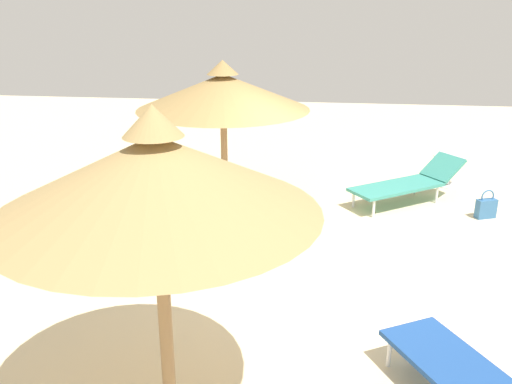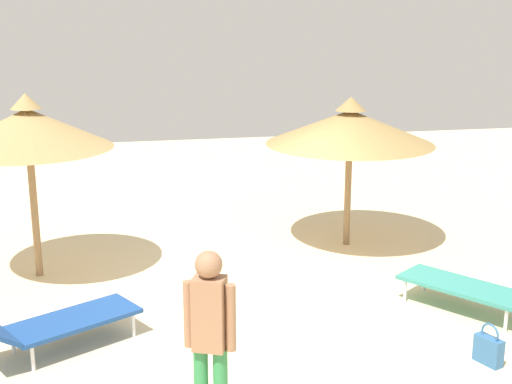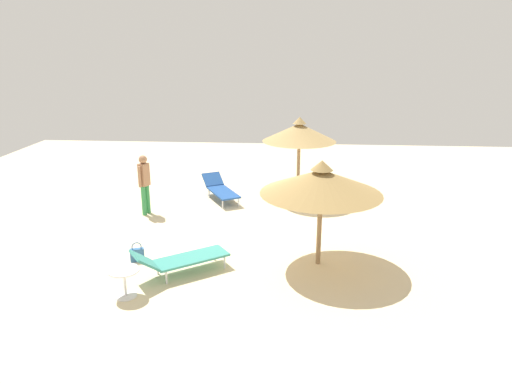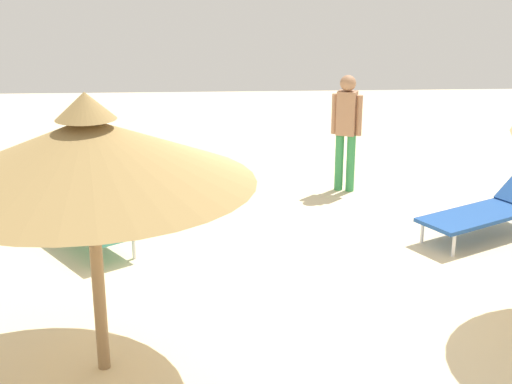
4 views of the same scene
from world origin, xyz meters
TOP-DOWN VIEW (x-y plane):
  - ground at (0.00, 0.00)m, footprint 24.00×24.00m
  - parasol_umbrella_edge at (3.17, -1.28)m, footprint 2.35×2.35m
  - parasol_umbrella_center at (-1.72, -1.70)m, footprint 2.71×2.71m
  - lounge_chair_back at (2.79, 1.24)m, footprint 2.02×1.51m
  - lounge_chair_near_right at (-2.47, 1.35)m, footprint 1.74×2.08m
  - person_standing_far_right at (1.27, 3.25)m, footprint 0.44×0.31m
  - handbag at (-1.91, 2.51)m, footprint 0.24×0.35m

SIDE VIEW (x-z plane):
  - ground at x=0.00m, z-range -0.10..0.00m
  - handbag at x=-1.91m, z-range -0.06..0.41m
  - lounge_chair_back at x=2.79m, z-range 0.02..0.71m
  - lounge_chair_near_right at x=-2.47m, z-range 0.01..0.72m
  - person_standing_far_right at x=1.27m, z-range 0.14..1.93m
  - parasol_umbrella_center at x=-1.72m, z-range 0.75..3.20m
  - parasol_umbrella_edge at x=3.17m, z-range 0.84..3.52m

